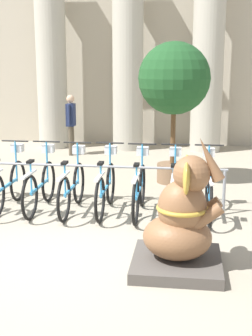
# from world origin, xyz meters

# --- Properties ---
(ground_plane) EXTENTS (60.00, 60.00, 0.00)m
(ground_plane) POSITION_xyz_m (0.00, 0.00, 0.00)
(ground_plane) COLOR #9E937F
(building_facade) EXTENTS (20.00, 0.20, 6.00)m
(building_facade) POSITION_xyz_m (0.00, 8.60, 3.00)
(building_facade) COLOR #B2A893
(building_facade) RESTS_ON ground_plane
(column_left) EXTENTS (1.06, 1.06, 5.16)m
(column_left) POSITION_xyz_m (-2.18, 7.60, 2.62)
(column_left) COLOR #ADA899
(column_left) RESTS_ON ground_plane
(column_middle) EXTENTS (1.06, 1.06, 5.16)m
(column_middle) POSITION_xyz_m (0.00, 7.60, 2.62)
(column_middle) COLOR #ADA899
(column_middle) RESTS_ON ground_plane
(column_right) EXTENTS (1.06, 1.06, 5.16)m
(column_right) POSITION_xyz_m (2.18, 7.60, 2.62)
(column_right) COLOR #ADA899
(column_right) RESTS_ON ground_plane
(bike_rack) EXTENTS (4.52, 0.05, 0.77)m
(bike_rack) POSITION_xyz_m (0.10, 1.95, 0.62)
(bike_rack) COLOR gray
(bike_rack) RESTS_ON ground_plane
(bicycle_1) EXTENTS (0.48, 1.73, 1.11)m
(bicycle_1) POSITION_xyz_m (-1.30, 1.81, 0.43)
(bicycle_1) COLOR black
(bicycle_1) RESTS_ON ground_plane
(bicycle_2) EXTENTS (0.48, 1.73, 1.11)m
(bicycle_2) POSITION_xyz_m (-0.74, 1.82, 0.43)
(bicycle_2) COLOR black
(bicycle_2) RESTS_ON ground_plane
(bicycle_3) EXTENTS (0.48, 1.73, 1.11)m
(bicycle_3) POSITION_xyz_m (-0.18, 1.79, 0.43)
(bicycle_3) COLOR black
(bicycle_3) RESTS_ON ground_plane
(bicycle_4) EXTENTS (0.48, 1.73, 1.11)m
(bicycle_4) POSITION_xyz_m (0.38, 1.84, 0.43)
(bicycle_4) COLOR black
(bicycle_4) RESTS_ON ground_plane
(bicycle_5) EXTENTS (0.48, 1.73, 1.11)m
(bicycle_5) POSITION_xyz_m (0.94, 1.80, 0.43)
(bicycle_5) COLOR black
(bicycle_5) RESTS_ON ground_plane
(bicycle_6) EXTENTS (0.48, 1.73, 1.11)m
(bicycle_6) POSITION_xyz_m (1.50, 1.83, 0.43)
(bicycle_6) COLOR black
(bicycle_6) RESTS_ON ground_plane
(bicycle_7) EXTENTS (0.48, 1.73, 1.11)m
(bicycle_7) POSITION_xyz_m (2.06, 1.84, 0.43)
(bicycle_7) COLOR black
(bicycle_7) RESTS_ON ground_plane
(elephant_statue) EXTENTS (1.07, 1.07, 1.64)m
(elephant_statue) POSITION_xyz_m (1.65, -0.20, 0.56)
(elephant_statue) COLOR #4C4742
(elephant_statue) RESTS_ON ground_plane
(person_pedestrian) EXTENTS (0.21, 0.47, 1.60)m
(person_pedestrian) POSITION_xyz_m (-1.38, 6.53, 0.95)
(person_pedestrian) COLOR brown
(person_pedestrian) RESTS_ON ground_plane
(potted_tree) EXTENTS (1.44, 1.44, 2.85)m
(potted_tree) POSITION_xyz_m (1.40, 3.96, 2.03)
(potted_tree) COLOR brown
(potted_tree) RESTS_ON ground_plane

